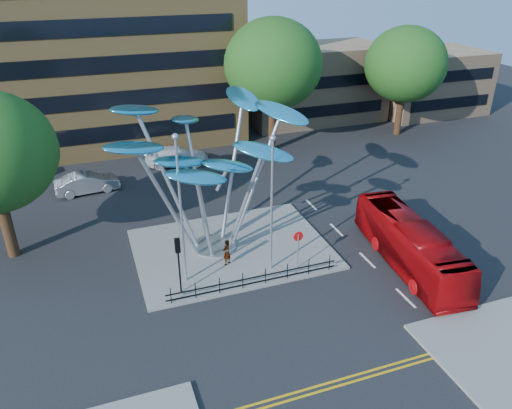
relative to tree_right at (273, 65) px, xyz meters
name	(u,v)px	position (x,y,z in m)	size (l,w,h in m)	color
ground	(282,302)	(-8.00, -22.00, -8.04)	(120.00, 120.00, 0.00)	black
traffic_island	(232,249)	(-9.00, -16.00, -7.96)	(12.00, 9.00, 0.15)	slate
double_yellow_near	(334,381)	(-8.00, -28.00, -8.03)	(40.00, 0.12, 0.01)	gold
double_yellow_far	(337,386)	(-8.00, -28.30, -8.03)	(40.00, 0.12, 0.01)	gold
low_building_near	(313,83)	(8.00, 8.00, -4.04)	(15.00, 8.00, 8.00)	tan
low_building_far	(429,82)	(22.00, 6.00, -4.54)	(12.00, 8.00, 7.00)	tan
tree_right	(273,65)	(0.00, 0.00, 0.00)	(8.80, 8.80, 12.11)	black
tree_far	(406,65)	(14.00, 0.00, -0.93)	(8.00, 8.00, 10.81)	black
leaf_sculpture	(208,146)	(-10.07, -15.32, -1.16)	(12.72, 9.54, 9.51)	#9EA0A5
street_lamp_left	(180,199)	(-12.50, -18.50, -2.68)	(0.36, 0.36, 8.80)	#9EA0A5
street_lamp_right	(272,193)	(-7.50, -19.00, -2.94)	(0.36, 0.36, 8.30)	#9EA0A5
traffic_light_island	(178,254)	(-13.00, -19.50, -5.42)	(0.28, 0.18, 3.42)	black
no_entry_sign_island	(298,244)	(-6.00, -19.48, -6.22)	(0.60, 0.10, 2.45)	#9EA0A5
pedestrian_railing_front	(254,280)	(-9.00, -20.30, -7.48)	(10.00, 0.06, 1.00)	black
red_bus	(410,244)	(0.50, -21.20, -6.60)	(2.41, 10.30, 2.87)	#9A070A
pedestrian	(227,252)	(-9.82, -17.70, -7.06)	(0.60, 0.39, 1.65)	gray
parked_car_left	(24,170)	(-21.93, 0.70, -7.36)	(1.59, 3.96, 1.35)	#43464B
parked_car_mid	(87,183)	(-17.12, -4.00, -7.24)	(1.69, 4.84, 1.59)	#9C9EA3
parked_car_right	(177,156)	(-9.34, -0.68, -7.23)	(2.27, 5.57, 1.62)	silver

